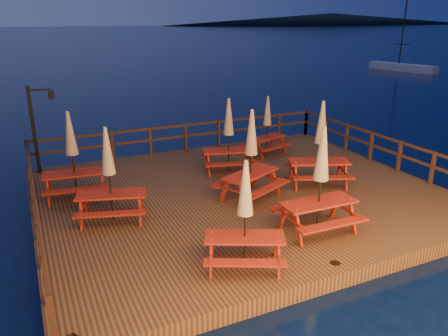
# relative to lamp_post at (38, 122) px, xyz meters

# --- Properties ---
(ground) EXTENTS (500.00, 500.00, 0.00)m
(ground) POSITION_rel_lamp_post_xyz_m (5.39, -4.55, -2.20)
(ground) COLOR black
(ground) RESTS_ON ground
(deck) EXTENTS (12.00, 10.00, 0.40)m
(deck) POSITION_rel_lamp_post_xyz_m (5.39, -4.55, -2.00)
(deck) COLOR #422215
(deck) RESTS_ON ground
(deck_piles) EXTENTS (11.44, 9.44, 1.40)m
(deck_piles) POSITION_rel_lamp_post_xyz_m (5.39, -4.55, -2.50)
(deck_piles) COLOR #392312
(deck_piles) RESTS_ON ground
(railing) EXTENTS (11.80, 9.75, 1.10)m
(railing) POSITION_rel_lamp_post_xyz_m (5.39, -2.77, -1.03)
(railing) COLOR #392312
(railing) RESTS_ON deck
(lamp_post) EXTENTS (0.85, 0.18, 3.00)m
(lamp_post) POSITION_rel_lamp_post_xyz_m (0.00, 0.00, 0.00)
(lamp_post) COLOR black
(lamp_post) RESTS_ON deck
(headland_right) EXTENTS (230.40, 86.40, 7.00)m
(headland_right) POSITION_rel_lamp_post_xyz_m (190.39, 225.45, 1.30)
(headland_right) COLOR black
(headland_right) RESTS_ON ground
(sailboat) EXTENTS (2.79, 7.42, 10.88)m
(sailboat) POSITION_rel_lamp_post_xyz_m (36.84, 19.04, -1.83)
(sailboat) COLOR silver
(sailboat) RESTS_ON ground
(picnic_table_0) EXTENTS (2.36, 2.18, 2.73)m
(picnic_table_0) POSITION_rel_lamp_post_xyz_m (7.91, -5.10, -0.38)
(picnic_table_0) COLOR maroon
(picnic_table_0) RESTS_ON deck
(picnic_table_1) EXTENTS (2.14, 1.93, 2.56)m
(picnic_table_1) POSITION_rel_lamp_post_xyz_m (1.39, -4.87, -0.47)
(picnic_table_1) COLOR maroon
(picnic_table_1) RESTS_ON deck
(picnic_table_2) EXTENTS (2.35, 2.19, 2.70)m
(picnic_table_2) POSITION_rel_lamp_post_xyz_m (5.41, -5.15, -0.39)
(picnic_table_2) COLOR maroon
(picnic_table_2) RESTS_ON deck
(picnic_table_3) EXTENTS (2.15, 2.01, 2.44)m
(picnic_table_3) POSITION_rel_lamp_post_xyz_m (3.51, -8.40, -0.53)
(picnic_table_3) COLOR maroon
(picnic_table_3) RESTS_ON deck
(picnic_table_4) EXTENTS (1.93, 1.74, 2.30)m
(picnic_table_4) POSITION_rel_lamp_post_xyz_m (8.10, -1.51, -0.60)
(picnic_table_4) COLOR maroon
(picnic_table_4) RESTS_ON deck
(picnic_table_5) EXTENTS (1.95, 1.62, 2.73)m
(picnic_table_5) POSITION_rel_lamp_post_xyz_m (5.94, -7.73, -0.38)
(picnic_table_5) COLOR maroon
(picnic_table_5) RESTS_ON deck
(picnic_table_6) EXTENTS (2.01, 1.73, 2.62)m
(picnic_table_6) POSITION_rel_lamp_post_xyz_m (0.73, -2.83, -0.43)
(picnic_table_6) COLOR maroon
(picnic_table_6) RESTS_ON deck
(picnic_table_7) EXTENTS (2.12, 1.90, 2.57)m
(picnic_table_7) POSITION_rel_lamp_post_xyz_m (5.89, -2.66, -0.46)
(picnic_table_7) COLOR maroon
(picnic_table_7) RESTS_ON deck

